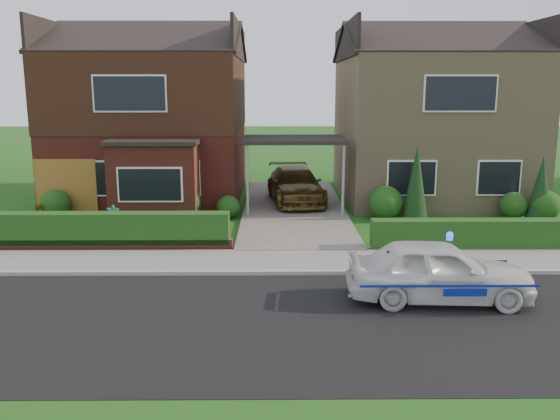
{
  "coord_description": "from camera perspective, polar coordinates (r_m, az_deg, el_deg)",
  "views": [
    {
      "loc": [
        -0.72,
        -11.15,
        4.64
      ],
      "look_at": [
        -0.6,
        3.5,
        1.58
      ],
      "focal_mm": 38.0,
      "sensor_mm": 36.0,
      "label": 1
    }
  ],
  "objects": [
    {
      "name": "carport_link",
      "position": [
        22.2,
        1.38,
        6.67
      ],
      "size": [
        3.8,
        3.0,
        2.77
      ],
      "color": "black",
      "rests_on": "ground"
    },
    {
      "name": "hedge_right",
      "position": [
        18.34,
        20.4,
        -3.62
      ],
      "size": [
        7.5,
        0.55,
        0.8
      ],
      "primitive_type": "cube",
      "color": "#183E13",
      "rests_on": "ground"
    },
    {
      "name": "dwarf_wall",
      "position": [
        17.78,
        -17.09,
        -3.26
      ],
      "size": [
        7.7,
        0.25,
        0.36
      ],
      "primitive_type": "cube",
      "color": "maroon",
      "rests_on": "ground"
    },
    {
      "name": "shrub_right_far",
      "position": [
        22.84,
        24.16,
        0.41
      ],
      "size": [
        1.08,
        1.08,
        1.08
      ],
      "primitive_type": "sphere",
      "color": "#183E13",
      "rests_on": "ground"
    },
    {
      "name": "potted_plant_b",
      "position": [
        22.2,
        -22.36,
        -0.29
      ],
      "size": [
        0.46,
        0.42,
        0.66
      ],
      "primitive_type": "imported",
      "rotation": [
        0.0,
        0.0,
        0.45
      ],
      "color": "gray",
      "rests_on": "ground"
    },
    {
      "name": "driveway",
      "position": [
        22.63,
        1.35,
        0.12
      ],
      "size": [
        3.8,
        12.0,
        0.12
      ],
      "primitive_type": "cube",
      "color": "#666059",
      "rests_on": "ground"
    },
    {
      "name": "potted_plant_c",
      "position": [
        17.76,
        -6.23,
        -2.11
      ],
      "size": [
        0.52,
        0.52,
        0.78
      ],
      "primitive_type": "imported",
      "rotation": [
        0.0,
        0.0,
        1.36
      ],
      "color": "gray",
      "rests_on": "ground"
    },
    {
      "name": "garage_door",
      "position": [
        22.7,
        -19.86,
        1.99
      ],
      "size": [
        2.2,
        0.1,
        2.1
      ],
      "primitive_type": "cube",
      "color": "brown",
      "rests_on": "ground"
    },
    {
      "name": "conifer_a",
      "position": [
        21.2,
        12.95,
        2.43
      ],
      "size": [
        0.9,
        0.9,
        2.6
      ],
      "primitive_type": "cone",
      "color": "black",
      "rests_on": "ground"
    },
    {
      "name": "potted_plant_a",
      "position": [
        20.26,
        -15.74,
        -0.73
      ],
      "size": [
        0.48,
        0.37,
        0.8
      ],
      "primitive_type": "imported",
      "rotation": [
        0.0,
        0.0,
        0.23
      ],
      "color": "gray",
      "rests_on": "ground"
    },
    {
      "name": "house_right",
      "position": [
        25.99,
        14.23,
        9.29
      ],
      "size": [
        7.5,
        8.06,
        7.25
      ],
      "color": "tan",
      "rests_on": "ground"
    },
    {
      "name": "ground",
      "position": [
        12.1,
        3.02,
        -10.77
      ],
      "size": [
        120.0,
        120.0,
        0.0
      ],
      "primitive_type": "plane",
      "color": "#195015",
      "rests_on": "ground"
    },
    {
      "name": "house_left",
      "position": [
        25.57,
        -12.08,
        9.69
      ],
      "size": [
        7.5,
        9.53,
        7.25
      ],
      "color": "maroon",
      "rests_on": "ground"
    },
    {
      "name": "hedge_left",
      "position": [
        17.97,
        -16.92,
        -3.69
      ],
      "size": [
        7.5,
        0.55,
        0.9
      ],
      "primitive_type": "cube",
      "color": "#183E13",
      "rests_on": "ground"
    },
    {
      "name": "road",
      "position": [
        12.1,
        3.02,
        -10.77
      ],
      "size": [
        60.0,
        6.0,
        0.02
      ],
      "primitive_type": "cube",
      "color": "black",
      "rests_on": "ground"
    },
    {
      "name": "shrub_left_far",
      "position": [
        22.44,
        -20.76,
        0.5
      ],
      "size": [
        1.08,
        1.08,
        1.08
      ],
      "primitive_type": "sphere",
      "color": "#183E13",
      "rests_on": "ground"
    },
    {
      "name": "driveway_car",
      "position": [
        23.56,
        1.49,
        2.42
      ],
      "size": [
        2.45,
        4.89,
        1.36
      ],
      "primitive_type": "imported",
      "rotation": [
        0.0,
        0.0,
        0.12
      ],
      "color": "brown",
      "rests_on": "driveway"
    },
    {
      "name": "shrub_left_mid",
      "position": [
        21.09,
        -9.42,
        0.76
      ],
      "size": [
        1.32,
        1.32,
        1.32
      ],
      "primitive_type": "sphere",
      "color": "#183E13",
      "rests_on": "ground"
    },
    {
      "name": "shrub_right_near",
      "position": [
        21.31,
        10.13,
        0.68
      ],
      "size": [
        1.2,
        1.2,
        1.2
      ],
      "primitive_type": "sphere",
      "color": "#183E13",
      "rests_on": "ground"
    },
    {
      "name": "sidewalk",
      "position": [
        15.94,
        2.14,
        -4.94
      ],
      "size": [
        60.0,
        2.0,
        0.1
      ],
      "primitive_type": "cube",
      "color": "slate",
      "rests_on": "ground"
    },
    {
      "name": "shrub_left_near",
      "position": [
        21.24,
        -5.01,
        0.29
      ],
      "size": [
        0.84,
        0.84,
        0.84
      ],
      "primitive_type": "sphere",
      "color": "#183E13",
      "rests_on": "ground"
    },
    {
      "name": "kerb",
      "position": [
        14.94,
        2.32,
        -6.07
      ],
      "size": [
        60.0,
        0.16,
        0.12
      ],
      "primitive_type": "cube",
      "color": "#9E9993",
      "rests_on": "ground"
    },
    {
      "name": "conifer_b",
      "position": [
        22.66,
        23.82,
        1.8
      ],
      "size": [
        0.9,
        0.9,
        2.2
      ],
      "primitive_type": "cone",
      "color": "black",
      "rests_on": "ground"
    },
    {
      "name": "police_car",
      "position": [
        13.45,
        15.04,
        -5.73
      ],
      "size": [
        3.68,
        4.08,
        1.53
      ],
      "rotation": [
        0.0,
        0.0,
        1.51
      ],
      "color": "silver",
      "rests_on": "ground"
    },
    {
      "name": "shrub_right_mid",
      "position": [
        22.72,
        21.55,
        0.42
      ],
      "size": [
        0.96,
        0.96,
        0.96
      ],
      "primitive_type": "sphere",
      "color": "#183E13",
      "rests_on": "ground"
    }
  ]
}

